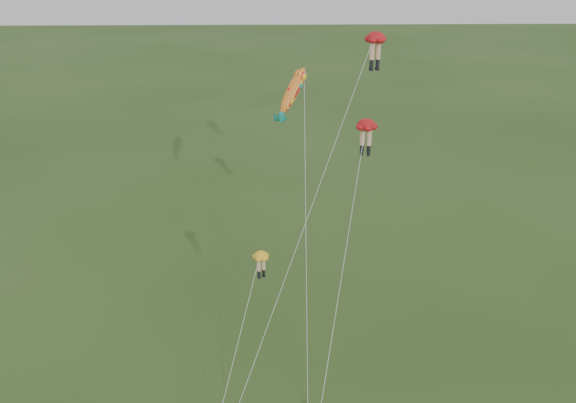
{
  "coord_description": "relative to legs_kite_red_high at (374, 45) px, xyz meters",
  "views": [
    {
      "loc": [
        -0.02,
        -30.27,
        26.6
      ],
      "look_at": [
        0.8,
        6.0,
        10.57
      ],
      "focal_mm": 40.0,
      "sensor_mm": 36.0,
      "label": 1
    }
  ],
  "objects": [
    {
      "name": "legs_kite_red_high",
      "position": [
        0.0,
        0.0,
        0.0
      ],
      "size": [
        10.62,
        16.59,
        19.77
      ],
      "rotation": [
        0.0,
        0.0,
        0.34
      ],
      "color": "#B31215",
      "rests_on": "ground"
    },
    {
      "name": "legs_kite_yellow",
      "position": [
        -7.62,
        -10.15,
        -10.79
      ],
      "size": [
        3.49,
        6.72,
        8.82
      ],
      "rotation": [
        0.0,
        0.0,
        0.52
      ],
      "color": "yellow",
      "rests_on": "ground"
    },
    {
      "name": "fish_kite",
      "position": [
        -5.47,
        -3.39,
        -2.3
      ],
      "size": [
        2.58,
        11.49,
        18.26
      ],
      "rotation": [
        0.84,
        0.0,
        -0.71
      ],
      "color": "yellow",
      "rests_on": "ground"
    },
    {
      "name": "legs_kite_red_mid",
      "position": [
        -1.06,
        -5.37,
        -4.3
      ],
      "size": [
        4.29,
        10.65,
        15.39
      ],
      "rotation": [
        0.0,
        0.0,
        -0.22
      ],
      "color": "#B31215",
      "rests_on": "ground"
    },
    {
      "name": "ground",
      "position": [
        -6.66,
        -12.72,
        -18.9
      ],
      "size": [
        300.0,
        300.0,
        0.0
      ],
      "primitive_type": "plane",
      "color": "#274318",
      "rests_on": "ground"
    }
  ]
}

